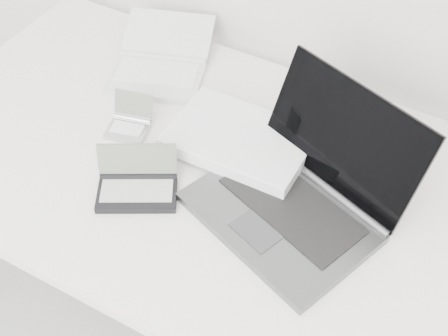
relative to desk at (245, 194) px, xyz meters
The scene contains 5 objects.
desk is the anchor object (origin of this frame).
laptop_large 0.10m from the desk, 25.03° to the left, with size 0.57×0.45×0.23m.
netbook_open_white 0.44m from the desk, 148.26° to the left, with size 0.32×0.36×0.07m.
pda_silver 0.32m from the desk, behind, with size 0.11×0.12×0.07m.
palmtop_charcoal 0.24m from the desk, 142.78° to the right, with size 0.20×0.18×0.09m.
Camera 1 is at (0.40, 0.74, 1.74)m, focal length 50.00 mm.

